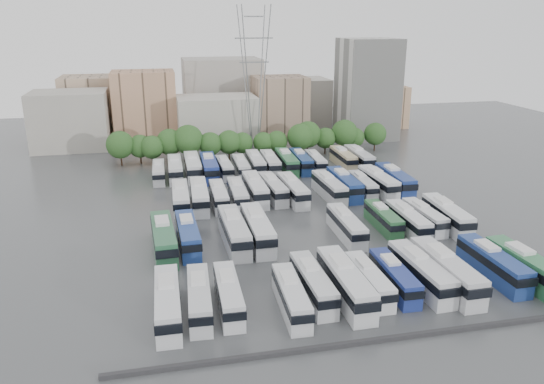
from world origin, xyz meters
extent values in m
plane|color=#424447|center=(0.00, 0.00, 0.00)|extent=(220.00, 220.00, 0.00)
cube|color=#2D2D30|center=(0.00, -33.00, 0.25)|extent=(56.00, 0.50, 0.50)
cylinder|color=black|center=(-29.42, 42.02, 1.26)|extent=(0.36, 0.36, 2.51)
sphere|color=#234C1E|center=(-29.42, 42.02, 4.66)|extent=(6.02, 6.02, 6.02)
cylinder|color=black|center=(-25.26, 42.75, 1.07)|extent=(0.36, 0.36, 2.13)
sphere|color=#234C1E|center=(-25.26, 42.75, 3.96)|extent=(5.12, 5.12, 5.12)
cylinder|color=black|center=(-22.70, 41.25, 1.07)|extent=(0.36, 0.36, 2.13)
sphere|color=#234C1E|center=(-22.70, 41.25, 3.96)|extent=(5.12, 5.12, 5.12)
cylinder|color=black|center=(-18.80, 42.83, 1.23)|extent=(0.36, 0.36, 2.46)
sphere|color=#234C1E|center=(-18.80, 42.83, 4.56)|extent=(5.89, 5.89, 5.89)
cylinder|color=black|center=(-14.65, 41.82, 1.38)|extent=(0.36, 0.36, 2.76)
sphere|color=#234C1E|center=(-14.65, 41.82, 5.13)|extent=(6.64, 6.64, 6.64)
cylinder|color=black|center=(-9.85, 41.32, 1.09)|extent=(0.36, 0.36, 2.19)
sphere|color=#234C1E|center=(-9.85, 41.32, 4.06)|extent=(5.25, 5.25, 5.25)
cylinder|color=black|center=(-5.58, 41.60, 1.13)|extent=(0.36, 0.36, 2.26)
sphere|color=#234C1E|center=(-5.58, 41.60, 4.19)|extent=(5.41, 5.41, 5.41)
cylinder|color=black|center=(-2.40, 42.19, 1.01)|extent=(0.36, 0.36, 2.01)
sphere|color=#234C1E|center=(-2.40, 42.19, 3.74)|extent=(4.83, 4.83, 4.83)
cylinder|color=black|center=(2.42, 41.90, 0.99)|extent=(0.36, 0.36, 1.98)
sphere|color=#234C1E|center=(2.42, 41.90, 3.67)|extent=(4.74, 4.74, 4.74)
cylinder|color=black|center=(5.62, 41.74, 1.02)|extent=(0.36, 0.36, 2.05)
sphere|color=#234C1E|center=(5.62, 41.74, 3.80)|extent=(4.91, 4.91, 4.91)
cylinder|color=black|center=(11.04, 41.17, 1.27)|extent=(0.36, 0.36, 2.54)
sphere|color=#234C1E|center=(11.04, 41.17, 4.71)|extent=(6.09, 6.09, 6.09)
cylinder|color=black|center=(13.35, 42.82, 1.30)|extent=(0.36, 0.36, 2.60)
sphere|color=#234C1E|center=(13.35, 42.82, 4.83)|extent=(6.24, 6.24, 6.24)
cylinder|color=black|center=(17.62, 42.52, 1.03)|extent=(0.36, 0.36, 2.06)
sphere|color=#234C1E|center=(17.62, 42.52, 3.82)|extent=(4.94, 4.94, 4.94)
cylinder|color=black|center=(22.38, 42.59, 1.31)|extent=(0.36, 0.36, 2.62)
sphere|color=#234C1E|center=(22.38, 42.59, 4.87)|extent=(6.29, 6.29, 6.29)
cylinder|color=black|center=(25.23, 42.84, 0.96)|extent=(0.36, 0.36, 1.92)
sphere|color=#234C1E|center=(25.23, 42.84, 3.56)|extent=(4.61, 4.61, 4.61)
cylinder|color=black|center=(30.34, 42.75, 1.13)|extent=(0.36, 0.36, 2.26)
sphere|color=#234C1E|center=(30.34, 42.75, 4.20)|extent=(5.43, 5.43, 5.43)
cube|color=#9E998E|center=(-42.00, 62.00, 7.00)|extent=(18.00, 14.00, 14.00)
cube|color=tan|center=(-24.00, 68.00, 9.00)|extent=(16.00, 12.00, 18.00)
cube|color=#ADA89E|center=(-6.00, 60.00, 6.00)|extent=(20.00, 14.00, 12.00)
cube|color=gray|center=(12.00, 66.00, 8.00)|extent=(14.00, 12.00, 16.00)
cube|color=gray|center=(-2.00, 80.00, 10.00)|extent=(22.00, 16.00, 20.00)
cube|color=tan|center=(-38.00, 78.00, 8.00)|extent=(16.00, 14.00, 16.00)
cube|color=#A39E93|center=(20.00, 78.00, 7.00)|extent=(18.00, 14.00, 14.00)
cube|color=tan|center=(44.00, 72.00, 6.00)|extent=(14.00, 12.00, 12.00)
cube|color=gray|center=(-14.00, 74.00, 5.00)|extent=(12.00, 10.00, 10.00)
cube|color=silver|center=(34.00, 58.00, 13.00)|extent=(14.00, 14.00, 26.00)
cylinder|color=slate|center=(0.00, 48.00, 17.00)|extent=(2.90, 2.91, 33.83)
cylinder|color=slate|center=(0.00, 52.00, 17.00)|extent=(2.90, 2.91, 33.83)
cylinder|color=slate|center=(4.00, 48.00, 17.00)|extent=(2.90, 2.91, 33.83)
cylinder|color=slate|center=(4.00, 52.00, 17.00)|extent=(2.90, 2.91, 33.83)
cube|color=slate|center=(2.00, 50.00, 31.28)|extent=(4.50, 0.30, 0.30)
cube|color=slate|center=(2.00, 50.00, 26.52)|extent=(9.00, 0.30, 0.30)
cube|color=slate|center=(2.00, 50.00, 21.08)|extent=(7.00, 0.30, 0.30)
cube|color=silver|center=(-21.53, -23.78, 1.71)|extent=(2.73, 12.14, 3.43)
cube|color=black|center=(-21.53, -23.94, 2.37)|extent=(2.85, 12.32, 1.01)
cube|color=silver|center=(-21.51, -22.27, 3.65)|extent=(1.76, 3.25, 0.44)
cube|color=silver|center=(-18.11, -23.27, 1.58)|extent=(2.96, 11.30, 3.17)
cube|color=black|center=(-18.12, -23.41, 2.19)|extent=(3.08, 11.47, 0.93)
cube|color=silver|center=(-18.04, -21.88, 3.37)|extent=(1.74, 3.06, 0.41)
cube|color=silver|center=(-14.84, -23.11, 1.56)|extent=(2.62, 11.06, 3.12)
cube|color=black|center=(-14.85, -23.25, 2.15)|extent=(2.73, 11.23, 0.92)
cube|color=silver|center=(-14.81, -21.74, 3.32)|extent=(1.63, 2.97, 0.40)
cube|color=silver|center=(-8.17, -25.10, 1.56)|extent=(2.79, 11.11, 3.12)
cube|color=black|center=(-8.18, -25.24, 2.16)|extent=(2.90, 11.28, 0.92)
cube|color=silver|center=(-8.12, -23.73, 3.33)|extent=(1.68, 3.00, 0.40)
cube|color=silver|center=(-5.01, -22.83, 1.64)|extent=(2.57, 11.57, 3.27)
cube|color=black|center=(-5.01, -22.98, 2.26)|extent=(2.68, 11.75, 0.96)
cube|color=silver|center=(-5.02, -21.39, 3.48)|extent=(1.67, 3.10, 0.42)
cube|color=silver|center=(-1.46, -23.93, 1.87)|extent=(2.83, 13.18, 3.73)
cube|color=black|center=(-1.46, -24.09, 2.58)|extent=(2.96, 13.38, 1.10)
cube|color=silver|center=(-1.46, -22.28, 3.97)|extent=(1.87, 3.52, 0.48)
cube|color=silver|center=(1.72, -23.25, 1.50)|extent=(2.25, 10.60, 3.00)
cube|color=black|center=(1.72, -23.38, 2.07)|extent=(2.36, 10.75, 0.88)
cube|color=silver|center=(1.72, -21.92, 3.20)|extent=(1.50, 2.83, 0.39)
cube|color=navy|center=(4.96, -23.14, 1.52)|extent=(2.59, 10.81, 3.05)
cube|color=black|center=(4.96, -23.27, 2.11)|extent=(2.70, 10.98, 0.90)
cube|color=silver|center=(5.00, -21.79, 3.24)|extent=(1.60, 2.91, 0.39)
cube|color=silver|center=(8.37, -23.16, 1.76)|extent=(3.00, 12.49, 3.52)
cube|color=black|center=(8.37, -23.31, 2.43)|extent=(3.13, 12.68, 1.03)
cube|color=silver|center=(8.32, -21.60, 3.75)|extent=(1.85, 3.36, 0.46)
cube|color=silver|center=(11.34, -23.77, 1.88)|extent=(2.94, 13.30, 3.76)
cube|color=black|center=(11.34, -23.94, 2.60)|extent=(3.07, 13.50, 1.11)
cube|color=silver|center=(11.32, -22.11, 4.01)|extent=(1.91, 3.56, 0.49)
cube|color=navy|center=(18.24, -22.96, 1.73)|extent=(2.72, 12.23, 3.46)
cube|color=black|center=(18.24, -23.11, 2.39)|extent=(2.85, 12.42, 1.02)
cube|color=silver|center=(18.22, -21.43, 3.68)|extent=(1.76, 3.27, 0.45)
cube|color=#317347|center=(21.46, -25.09, 1.82)|extent=(3.37, 12.97, 3.64)
cube|color=black|center=(21.47, -25.25, 2.52)|extent=(3.51, 13.17, 1.07)
cube|color=silver|center=(21.38, -23.49, 3.88)|extent=(1.99, 3.51, 0.47)
cube|color=#2B6441|center=(-21.48, -6.24, 1.87)|extent=(3.39, 13.28, 3.73)
cube|color=black|center=(-21.48, -6.41, 2.58)|extent=(3.53, 13.49, 1.10)
cube|color=silver|center=(-21.56, -4.60, 3.97)|extent=(2.02, 3.59, 0.48)
cube|color=navy|center=(-18.12, -5.31, 1.72)|extent=(2.88, 12.24, 3.45)
cube|color=black|center=(-18.12, -5.46, 2.38)|extent=(3.01, 12.42, 1.01)
cube|color=silver|center=(-18.16, -3.79, 3.67)|extent=(1.80, 3.29, 0.45)
cube|color=silver|center=(-11.62, -5.88, 1.89)|extent=(2.99, 13.34, 3.77)
cube|color=black|center=(-11.62, -6.05, 2.61)|extent=(3.13, 13.54, 1.11)
cube|color=silver|center=(-11.64, -4.22, 4.01)|extent=(1.93, 3.57, 0.49)
cube|color=silver|center=(-8.21, -5.82, 1.90)|extent=(2.94, 13.41, 3.79)
cube|color=black|center=(-8.21, -5.99, 2.62)|extent=(3.08, 13.61, 1.12)
cube|color=silver|center=(-8.20, -4.15, 4.04)|extent=(1.92, 3.58, 0.49)
cube|color=silver|center=(4.95, -6.72, 1.65)|extent=(2.70, 11.71, 3.31)
cube|color=black|center=(4.95, -6.87, 2.28)|extent=(2.82, 11.89, 0.97)
cube|color=silver|center=(4.98, -5.26, 3.52)|extent=(1.71, 3.14, 0.43)
cube|color=#2A6337|center=(11.65, -4.79, 1.50)|extent=(2.49, 10.66, 3.01)
cube|color=black|center=(11.65, -4.93, 2.08)|extent=(2.60, 10.83, 0.88)
cube|color=silver|center=(11.68, -3.47, 3.20)|extent=(1.57, 2.86, 0.39)
cube|color=silver|center=(14.80, -6.70, 1.62)|extent=(2.58, 11.47, 3.24)
cube|color=black|center=(14.80, -6.84, 2.24)|extent=(2.70, 11.65, 0.95)
cube|color=silver|center=(14.82, -5.27, 3.45)|extent=(1.66, 3.07, 0.42)
cube|color=silver|center=(18.19, -5.45, 1.52)|extent=(2.55, 10.76, 3.03)
cube|color=black|center=(18.19, -5.58, 2.10)|extent=(2.66, 10.92, 0.89)
cube|color=silver|center=(18.16, -4.11, 3.23)|extent=(1.59, 2.89, 0.39)
cube|color=silver|center=(21.56, -6.26, 1.76)|extent=(3.27, 12.57, 3.53)
cube|color=black|center=(21.55, -6.42, 2.44)|extent=(3.40, 12.76, 1.04)
cube|color=silver|center=(21.64, -4.71, 3.76)|extent=(1.93, 3.40, 0.46)
cube|color=silver|center=(-18.22, 10.97, 1.75)|extent=(2.92, 12.39, 3.49)
cube|color=black|center=(-18.22, 10.81, 2.41)|extent=(3.05, 12.58, 1.03)
cube|color=silver|center=(-18.18, 12.51, 3.72)|extent=(1.83, 3.33, 0.45)
cube|color=silver|center=(-15.02, 11.30, 1.79)|extent=(3.18, 12.73, 3.58)
cube|color=black|center=(-15.03, 11.14, 2.48)|extent=(3.31, 12.93, 1.05)
cube|color=silver|center=(-14.96, 12.88, 3.81)|extent=(1.92, 3.44, 0.46)
cube|color=silver|center=(-11.71, 11.13, 1.59)|extent=(2.56, 11.25, 3.18)
cube|color=black|center=(-11.72, 10.99, 2.20)|extent=(2.67, 11.42, 0.93)
cube|color=silver|center=(-11.69, 12.53, 3.38)|extent=(1.63, 3.01, 0.41)
cube|color=silver|center=(-8.40, 11.31, 1.65)|extent=(2.81, 11.71, 3.30)
cube|color=black|center=(-8.40, 11.17, 2.28)|extent=(2.94, 11.89, 0.97)
cube|color=silver|center=(-8.36, 12.77, 3.51)|extent=(1.74, 3.15, 0.43)
cube|color=silver|center=(-4.98, 13.01, 1.81)|extent=(2.80, 12.80, 3.62)
cube|color=black|center=(-4.98, 12.85, 2.50)|extent=(2.93, 12.99, 1.07)
cube|color=silver|center=(-4.96, 14.61, 3.86)|extent=(1.83, 3.42, 0.47)
cube|color=silver|center=(-1.75, 12.85, 1.70)|extent=(3.12, 12.08, 3.39)
cube|color=black|center=(-1.75, 12.70, 2.34)|extent=(3.25, 12.27, 1.00)
cube|color=silver|center=(-1.83, 14.34, 3.61)|extent=(1.85, 3.27, 0.44)
cube|color=silver|center=(1.47, 11.18, 1.77)|extent=(3.00, 12.56, 3.54)
cube|color=black|center=(1.48, 11.02, 2.45)|extent=(3.13, 12.75, 1.04)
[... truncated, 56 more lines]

